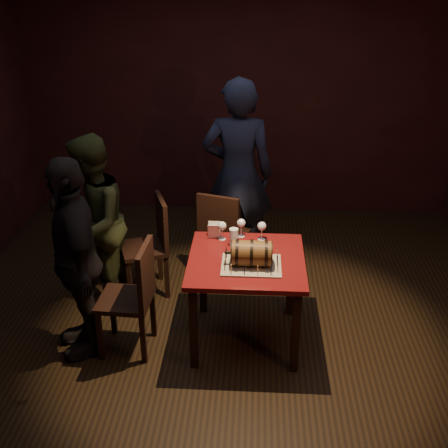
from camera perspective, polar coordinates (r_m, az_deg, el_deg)
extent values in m
plane|color=black|center=(4.89, 0.46, -10.36)|extent=(5.00, 5.00, 0.00)
cube|color=black|center=(6.62, 1.67, 12.77)|extent=(5.00, 0.04, 2.80)
cube|color=black|center=(2.08, -3.23, -19.61)|extent=(5.00, 0.04, 2.80)
cube|color=#4F0D10|center=(4.37, 2.30, -3.78)|extent=(0.90, 0.90, 0.04)
cube|color=black|center=(4.27, -3.10, -10.52)|extent=(0.06, 0.06, 0.71)
cube|color=black|center=(4.26, 7.29, -10.81)|extent=(0.06, 0.06, 0.71)
cube|color=black|center=(4.90, -2.14, -5.29)|extent=(0.06, 0.06, 0.71)
cube|color=black|center=(4.90, 6.80, -5.53)|extent=(0.06, 0.06, 0.71)
cube|color=gray|center=(4.26, 2.79, -4.20)|extent=(0.45, 0.35, 0.01)
cylinder|color=brown|center=(4.21, 2.82, -2.98)|extent=(0.29, 0.19, 0.19)
cylinder|color=black|center=(4.21, 1.35, -2.94)|extent=(0.02, 0.21, 0.21)
cylinder|color=black|center=(4.21, 2.82, -2.98)|extent=(0.02, 0.21, 0.21)
cylinder|color=black|center=(4.21, 4.29, -3.02)|extent=(0.02, 0.21, 0.21)
cylinder|color=black|center=(4.21, 0.78, -2.93)|extent=(0.01, 0.19, 0.19)
cylinder|color=black|center=(4.21, 4.86, -3.03)|extent=(0.01, 0.19, 0.19)
cylinder|color=black|center=(4.21, 0.50, -2.92)|extent=(0.04, 0.02, 0.02)
sphere|color=black|center=(4.21, 0.23, -2.91)|extent=(0.03, 0.03, 0.03)
cylinder|color=#EFDC8E|center=(4.11, 0.73, -4.59)|extent=(0.01, 0.01, 0.08)
cylinder|color=black|center=(4.09, 0.73, -4.05)|extent=(0.00, 0.00, 0.01)
cylinder|color=black|center=(4.11, 2.09, -4.63)|extent=(0.01, 0.01, 0.08)
cylinder|color=black|center=(4.09, 2.10, -4.09)|extent=(0.00, 0.00, 0.01)
cylinder|color=#EFDC8E|center=(4.11, 3.44, -4.67)|extent=(0.01, 0.01, 0.08)
cylinder|color=black|center=(4.09, 3.46, -4.12)|extent=(0.00, 0.00, 0.01)
cylinder|color=black|center=(4.11, 4.80, -4.70)|extent=(0.01, 0.01, 0.08)
cylinder|color=black|center=(4.09, 4.82, -4.15)|extent=(0.00, 0.00, 0.01)
cylinder|color=#EFDC8E|center=(4.16, 5.48, -4.39)|extent=(0.01, 0.01, 0.08)
cylinder|color=black|center=(4.13, 5.51, -3.85)|extent=(0.00, 0.00, 0.01)
cylinder|color=black|center=(4.24, 5.45, -3.73)|extent=(0.01, 0.01, 0.08)
cylinder|color=black|center=(4.22, 5.47, -3.20)|extent=(0.00, 0.00, 0.01)
cylinder|color=#EFDC8E|center=(4.33, 5.41, -3.10)|extent=(0.01, 0.01, 0.08)
cylinder|color=black|center=(4.30, 5.44, -2.57)|extent=(0.00, 0.00, 0.01)
cylinder|color=black|center=(4.37, 4.76, -2.78)|extent=(0.01, 0.01, 0.08)
cylinder|color=black|center=(4.35, 4.78, -2.26)|extent=(0.00, 0.00, 0.01)
cylinder|color=#EFDC8E|center=(4.36, 3.48, -2.75)|extent=(0.01, 0.01, 0.08)
cylinder|color=black|center=(4.34, 3.50, -2.22)|extent=(0.00, 0.00, 0.01)
cylinder|color=black|center=(4.36, 2.21, -2.71)|extent=(0.01, 0.01, 0.08)
cylinder|color=black|center=(4.34, 2.22, -2.19)|extent=(0.00, 0.00, 0.01)
cylinder|color=#EFDC8E|center=(4.37, 0.93, -2.68)|extent=(0.01, 0.01, 0.08)
cylinder|color=black|center=(4.35, 0.93, -2.16)|extent=(0.00, 0.00, 0.01)
cylinder|color=black|center=(4.33, 0.24, -2.96)|extent=(0.01, 0.01, 0.08)
cylinder|color=black|center=(4.31, 0.24, -2.43)|extent=(0.00, 0.00, 0.01)
cylinder|color=#EFDC8E|center=(4.24, 0.17, -3.58)|extent=(0.01, 0.01, 0.08)
cylinder|color=black|center=(4.22, 0.17, -3.05)|extent=(0.00, 0.00, 0.01)
cylinder|color=black|center=(4.16, 0.09, -4.24)|extent=(0.01, 0.01, 0.08)
cylinder|color=black|center=(4.14, 0.09, -3.70)|extent=(0.00, 0.00, 0.01)
cylinder|color=silver|center=(4.64, -0.19, -1.54)|extent=(0.06, 0.06, 0.01)
cylinder|color=silver|center=(4.62, -0.19, -1.03)|extent=(0.01, 0.01, 0.09)
sphere|color=silver|center=(4.59, -0.19, -0.19)|extent=(0.07, 0.07, 0.07)
sphere|color=#591114|center=(4.59, -0.19, -0.27)|extent=(0.05, 0.05, 0.05)
cylinder|color=silver|center=(4.69, 1.74, -1.24)|extent=(0.06, 0.06, 0.01)
cylinder|color=silver|center=(4.67, 1.75, -0.73)|extent=(0.01, 0.01, 0.09)
sphere|color=silver|center=(4.64, 1.76, 0.10)|extent=(0.07, 0.07, 0.07)
cylinder|color=silver|center=(4.65, 3.82, -1.56)|extent=(0.06, 0.06, 0.01)
cylinder|color=silver|center=(4.63, 3.84, -1.05)|extent=(0.01, 0.01, 0.09)
sphere|color=silver|center=(4.59, 3.87, -0.21)|extent=(0.07, 0.07, 0.07)
sphere|color=#BF594C|center=(4.60, 3.87, -0.29)|extent=(0.05, 0.05, 0.05)
cylinder|color=silver|center=(4.51, 1.00, -1.36)|extent=(0.07, 0.07, 0.15)
cylinder|color=#9E5414|center=(4.52, 1.00, -1.55)|extent=(0.06, 0.06, 0.11)
cylinder|color=white|center=(4.49, 1.01, -0.80)|extent=(0.06, 0.06, 0.02)
cube|color=black|center=(5.37, 0.08, -1.19)|extent=(0.50, 0.50, 0.04)
cube|color=black|center=(5.57, 2.34, -2.89)|extent=(0.04, 0.04, 0.43)
cube|color=black|center=(5.67, -0.92, -2.31)|extent=(0.04, 0.04, 0.43)
cube|color=black|center=(5.29, 1.16, -4.54)|extent=(0.04, 0.04, 0.43)
cube|color=black|center=(5.40, -2.25, -3.89)|extent=(0.04, 0.04, 0.43)
cube|color=black|center=(5.11, -0.63, 0.46)|extent=(0.39, 0.16, 0.46)
cube|color=black|center=(5.19, -8.15, -2.49)|extent=(0.51, 0.51, 0.04)
cube|color=black|center=(5.43, -10.05, -4.09)|extent=(0.04, 0.04, 0.43)
cube|color=black|center=(5.14, -9.56, -5.90)|extent=(0.04, 0.04, 0.43)
cube|color=black|center=(5.47, -6.52, -3.62)|extent=(0.04, 0.04, 0.43)
cube|color=black|center=(5.18, -5.82, -5.39)|extent=(0.04, 0.04, 0.43)
cube|color=black|center=(5.10, -6.33, 0.25)|extent=(0.17, 0.39, 0.46)
cube|color=black|center=(4.47, -10.01, -7.60)|extent=(0.42, 0.42, 0.04)
cube|color=black|center=(4.78, -11.23, -8.68)|extent=(0.04, 0.04, 0.43)
cube|color=black|center=(4.52, -12.47, -11.07)|extent=(0.04, 0.04, 0.43)
cube|color=black|center=(4.70, -7.22, -9.04)|extent=(0.04, 0.04, 0.43)
cube|color=black|center=(4.43, -8.21, -11.51)|extent=(0.04, 0.04, 0.43)
cube|color=black|center=(4.30, -7.94, -5.00)|extent=(0.06, 0.40, 0.46)
imported|color=#191C32|center=(5.47, 1.40, 5.01)|extent=(0.70, 0.46, 1.89)
imported|color=#34391C|center=(4.99, -13.23, 0.09)|extent=(0.63, 0.79, 1.56)
imported|color=black|center=(4.38, -14.85, -3.41)|extent=(0.75, 1.03, 1.62)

